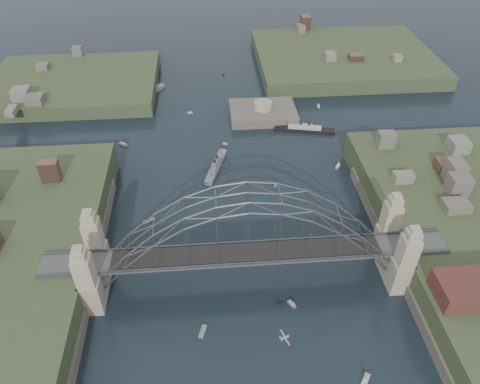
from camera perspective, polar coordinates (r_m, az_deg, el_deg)
name	(u,v)px	position (r m, az deg, el deg)	size (l,w,h in m)	color
ground	(247,280)	(100.95, 0.86, -10.89)	(500.00, 500.00, 0.00)	black
bridge	(247,239)	(91.85, 0.93, -5.95)	(84.00, 13.80, 24.60)	#4F5052
headland_nw	(75,89)	(183.51, -19.92, 12.01)	(60.00, 45.00, 9.00)	#394929
headland_ne	(343,62)	(198.88, 12.74, 15.53)	(70.00, 55.00, 9.50)	#394929
fort_island	(263,117)	(156.48, 2.85, 9.30)	(22.00, 16.00, 9.40)	#5B5349
naval_cruiser_near	(216,166)	(130.97, -3.02, 3.29)	(7.25, 16.72, 5.05)	gray
naval_cruiser_far	(151,93)	(172.91, -11.10, 12.11)	(10.06, 14.03, 5.17)	gray
ocean_liner	(304,129)	(149.07, 8.06, 7.78)	(19.32, 6.60, 4.71)	black
aeroplane	(284,338)	(84.04, 5.53, -17.69)	(1.85, 3.22, 0.48)	silver
small_boat_a	(149,221)	(116.01, -11.29, -3.53)	(2.94, 1.95, 0.45)	beige
small_boat_b	(276,185)	(125.01, 4.51, 0.84)	(1.27, 1.82, 0.45)	beige
small_boat_c	(203,332)	(93.19, -4.68, -17.01)	(1.84, 3.12, 0.45)	beige
small_boat_d	(338,165)	(134.09, 12.18, 3.38)	(1.87, 2.15, 2.38)	beige
small_boat_e	(123,144)	(145.54, -14.40, 5.81)	(3.29, 2.96, 1.43)	beige
small_boat_f	(225,144)	(141.14, -1.85, 6.01)	(1.78, 1.45, 1.43)	beige
small_boat_g	(366,379)	(89.97, 15.45, -21.62)	(2.56, 3.08, 2.38)	beige
small_boat_h	(190,113)	(158.51, -6.25, 9.79)	(2.20, 1.12, 1.43)	beige
small_boat_i	(388,231)	(116.74, 18.06, -4.68)	(2.88, 1.50, 0.45)	beige
small_boat_k	(223,75)	(185.14, -2.11, 14.45)	(0.89, 1.90, 0.45)	beige
small_boat_l	(72,215)	(122.81, -20.24, -2.75)	(1.34, 2.85, 0.45)	beige
small_boat_m	(292,304)	(97.15, 6.49, -13.73)	(1.77, 2.24, 1.43)	beige
small_boat_n	(318,106)	(164.50, 9.79, 10.55)	(1.19, 2.50, 0.45)	beige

